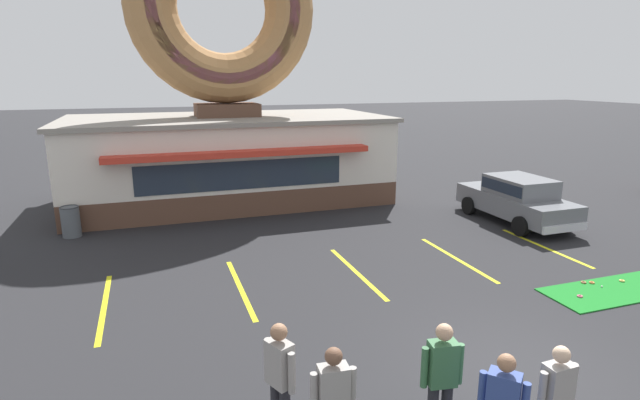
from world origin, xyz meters
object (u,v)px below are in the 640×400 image
car_grey (517,198)px  pedestrian_clipboard_woman (441,376)px  pedestrian_crossing_woman (556,398)px  pedestrian_beanie_man (280,376)px  trash_bin (71,221)px  golf_ball (602,286)px

car_grey → pedestrian_clipboard_woman: bearing=-134.6°
pedestrian_crossing_woman → car_grey: bearing=52.3°
pedestrian_beanie_man → trash_bin: (-3.94, 10.88, -0.48)m
pedestrian_beanie_man → trash_bin: size_ratio=1.80×
car_grey → golf_ball: bearing=-109.3°
pedestrian_crossing_woman → trash_bin: (-7.17, 12.40, -0.41)m
car_grey → pedestrian_crossing_woman: pedestrian_crossing_woman is taller
pedestrian_beanie_man → pedestrian_clipboard_woman: bearing=-19.1°
pedestrian_beanie_man → car_grey: bearing=36.6°
golf_ball → trash_bin: trash_bin is taller
pedestrian_clipboard_woman → golf_ball: bearing=26.0°
car_grey → pedestrian_clipboard_woman: 11.75m
golf_ball → car_grey: 5.60m
pedestrian_clipboard_woman → pedestrian_crossing_woman: pedestrian_clipboard_woman is taller
golf_ball → trash_bin: size_ratio=0.04×
car_grey → trash_bin: 14.62m
car_grey → pedestrian_beanie_man: bearing=-143.4°
pedestrian_beanie_man → trash_bin: pedestrian_beanie_man is taller
golf_ball → pedestrian_crossing_woman: (-5.25, -3.94, 0.86)m
golf_ball → pedestrian_clipboard_woman: size_ratio=0.02×
pedestrian_beanie_man → pedestrian_crossing_woman: size_ratio=1.07×
pedestrian_crossing_woman → pedestrian_beanie_man: bearing=155.0°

